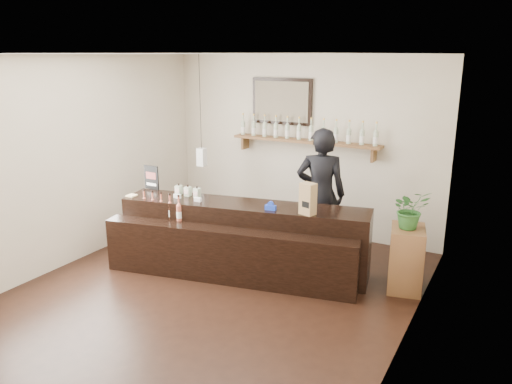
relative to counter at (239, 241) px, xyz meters
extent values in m
plane|color=black|center=(0.03, -0.58, -0.43)|extent=(5.00, 5.00, 0.00)
plane|color=beige|center=(0.03, 1.92, 0.97)|extent=(4.50, 0.00, 4.50)
plane|color=beige|center=(0.03, -3.08, 0.97)|extent=(4.50, 0.00, 4.50)
plane|color=beige|center=(-2.22, -0.58, 0.97)|extent=(0.00, 5.00, 5.00)
plane|color=beige|center=(2.28, -0.58, 0.97)|extent=(0.00, 5.00, 5.00)
plane|color=white|center=(0.03, -0.58, 2.37)|extent=(5.00, 5.00, 0.00)
cube|color=brown|center=(0.13, 1.79, 1.07)|extent=(2.40, 0.25, 0.04)
cube|color=brown|center=(-0.95, 1.82, 0.95)|extent=(0.04, 0.20, 0.20)
cube|color=brown|center=(1.21, 1.82, 0.95)|extent=(0.04, 0.20, 0.20)
cube|color=black|center=(-0.32, 1.89, 1.65)|extent=(1.02, 0.04, 0.72)
cube|color=#473E2E|center=(-0.32, 1.87, 1.65)|extent=(0.92, 0.01, 0.62)
cube|color=white|center=(-1.27, 1.02, 0.82)|extent=(0.12, 0.12, 0.28)
cylinder|color=black|center=(-1.27, 1.02, 1.66)|extent=(0.01, 0.01, 1.41)
cylinder|color=beige|center=(-0.97, 1.79, 1.19)|extent=(0.07, 0.07, 0.20)
cone|color=beige|center=(-0.97, 1.79, 1.32)|extent=(0.07, 0.07, 0.05)
cylinder|color=beige|center=(-0.97, 1.79, 1.38)|extent=(0.02, 0.02, 0.07)
cylinder|color=gold|center=(-0.97, 1.79, 1.43)|extent=(0.03, 0.03, 0.02)
cylinder|color=white|center=(-0.97, 1.79, 1.17)|extent=(0.07, 0.07, 0.09)
cylinder|color=beige|center=(-0.77, 1.79, 1.19)|extent=(0.07, 0.07, 0.20)
cone|color=beige|center=(-0.77, 1.79, 1.32)|extent=(0.07, 0.07, 0.05)
cylinder|color=beige|center=(-0.77, 1.79, 1.38)|extent=(0.02, 0.02, 0.07)
cylinder|color=gold|center=(-0.77, 1.79, 1.43)|extent=(0.03, 0.03, 0.02)
cylinder|color=white|center=(-0.77, 1.79, 1.17)|extent=(0.07, 0.07, 0.09)
cylinder|color=beige|center=(-0.57, 1.79, 1.19)|extent=(0.07, 0.07, 0.20)
cone|color=beige|center=(-0.57, 1.79, 1.32)|extent=(0.07, 0.07, 0.05)
cylinder|color=beige|center=(-0.57, 1.79, 1.38)|extent=(0.02, 0.02, 0.07)
cylinder|color=gold|center=(-0.57, 1.79, 1.43)|extent=(0.03, 0.03, 0.02)
cylinder|color=white|center=(-0.57, 1.79, 1.17)|extent=(0.07, 0.07, 0.09)
cylinder|color=beige|center=(-0.37, 1.79, 1.19)|extent=(0.07, 0.07, 0.20)
cone|color=beige|center=(-0.37, 1.79, 1.32)|extent=(0.07, 0.07, 0.05)
cylinder|color=beige|center=(-0.37, 1.79, 1.38)|extent=(0.02, 0.02, 0.07)
cylinder|color=gold|center=(-0.37, 1.79, 1.43)|extent=(0.03, 0.03, 0.02)
cylinder|color=white|center=(-0.37, 1.79, 1.17)|extent=(0.07, 0.07, 0.09)
cylinder|color=beige|center=(-0.17, 1.79, 1.19)|extent=(0.07, 0.07, 0.20)
cone|color=beige|center=(-0.17, 1.79, 1.32)|extent=(0.07, 0.07, 0.05)
cylinder|color=beige|center=(-0.17, 1.79, 1.38)|extent=(0.02, 0.02, 0.07)
cylinder|color=gold|center=(-0.17, 1.79, 1.43)|extent=(0.03, 0.03, 0.02)
cylinder|color=white|center=(-0.17, 1.79, 1.17)|extent=(0.07, 0.07, 0.09)
cylinder|color=beige|center=(0.03, 1.79, 1.19)|extent=(0.07, 0.07, 0.20)
cone|color=beige|center=(0.03, 1.79, 1.32)|extent=(0.07, 0.07, 0.05)
cylinder|color=beige|center=(0.03, 1.79, 1.38)|extent=(0.02, 0.02, 0.07)
cylinder|color=gold|center=(0.03, 1.79, 1.43)|extent=(0.03, 0.03, 0.02)
cylinder|color=white|center=(0.03, 1.79, 1.17)|extent=(0.07, 0.07, 0.09)
cylinder|color=beige|center=(0.23, 1.79, 1.19)|extent=(0.07, 0.07, 0.20)
cone|color=beige|center=(0.23, 1.79, 1.32)|extent=(0.07, 0.07, 0.05)
cylinder|color=beige|center=(0.23, 1.79, 1.38)|extent=(0.02, 0.02, 0.07)
cylinder|color=gold|center=(0.23, 1.79, 1.43)|extent=(0.03, 0.03, 0.02)
cylinder|color=white|center=(0.23, 1.79, 1.17)|extent=(0.07, 0.07, 0.09)
cylinder|color=beige|center=(0.43, 1.79, 1.19)|extent=(0.07, 0.07, 0.20)
cone|color=beige|center=(0.43, 1.79, 1.32)|extent=(0.07, 0.07, 0.05)
cylinder|color=beige|center=(0.43, 1.79, 1.38)|extent=(0.02, 0.02, 0.07)
cylinder|color=gold|center=(0.43, 1.79, 1.43)|extent=(0.03, 0.03, 0.02)
cylinder|color=white|center=(0.43, 1.79, 1.17)|extent=(0.07, 0.07, 0.09)
cylinder|color=beige|center=(0.63, 1.79, 1.19)|extent=(0.07, 0.07, 0.20)
cone|color=beige|center=(0.63, 1.79, 1.32)|extent=(0.07, 0.07, 0.05)
cylinder|color=beige|center=(0.63, 1.79, 1.38)|extent=(0.02, 0.02, 0.07)
cylinder|color=gold|center=(0.63, 1.79, 1.43)|extent=(0.03, 0.03, 0.02)
cylinder|color=white|center=(0.63, 1.79, 1.17)|extent=(0.07, 0.07, 0.09)
cylinder|color=beige|center=(0.83, 1.79, 1.19)|extent=(0.07, 0.07, 0.20)
cone|color=beige|center=(0.83, 1.79, 1.32)|extent=(0.07, 0.07, 0.05)
cylinder|color=beige|center=(0.83, 1.79, 1.38)|extent=(0.02, 0.02, 0.07)
cylinder|color=gold|center=(0.83, 1.79, 1.43)|extent=(0.03, 0.03, 0.02)
cylinder|color=white|center=(0.83, 1.79, 1.17)|extent=(0.07, 0.07, 0.09)
cylinder|color=beige|center=(1.03, 1.79, 1.19)|extent=(0.07, 0.07, 0.20)
cone|color=beige|center=(1.03, 1.79, 1.32)|extent=(0.07, 0.07, 0.05)
cylinder|color=beige|center=(1.03, 1.79, 1.38)|extent=(0.02, 0.02, 0.07)
cylinder|color=gold|center=(1.03, 1.79, 1.43)|extent=(0.03, 0.03, 0.02)
cylinder|color=white|center=(1.03, 1.79, 1.17)|extent=(0.07, 0.07, 0.09)
cylinder|color=beige|center=(1.23, 1.79, 1.19)|extent=(0.07, 0.07, 0.20)
cone|color=beige|center=(1.23, 1.79, 1.32)|extent=(0.07, 0.07, 0.05)
cylinder|color=beige|center=(1.23, 1.79, 1.38)|extent=(0.02, 0.02, 0.07)
cylinder|color=gold|center=(1.23, 1.79, 1.43)|extent=(0.03, 0.03, 0.02)
cylinder|color=white|center=(1.23, 1.79, 1.17)|extent=(0.07, 0.07, 0.09)
cube|color=black|center=(0.01, 0.12, 0.03)|extent=(3.33, 1.22, 0.92)
cube|color=black|center=(0.01, -0.31, -0.08)|extent=(3.27, 0.93, 0.69)
cube|color=white|center=(-0.91, -0.09, 0.51)|extent=(0.10, 0.04, 0.05)
cube|color=white|center=(-0.57, -0.09, 0.51)|extent=(0.10, 0.04, 0.05)
cube|color=beige|center=(-1.52, -0.31, 0.32)|extent=(0.12, 0.12, 0.12)
cube|color=beige|center=(-1.52, -0.31, 0.44)|extent=(0.12, 0.12, 0.12)
cube|color=beige|center=(-1.01, 0.07, 0.55)|extent=(0.08, 0.08, 0.13)
cube|color=beige|center=(-1.01, 0.03, 0.55)|extent=(0.07, 0.00, 0.06)
cylinder|color=black|center=(-1.01, 0.07, 0.63)|extent=(0.02, 0.02, 0.03)
cube|color=beige|center=(-0.85, 0.07, 0.55)|extent=(0.08, 0.08, 0.13)
cube|color=beige|center=(-0.85, 0.03, 0.55)|extent=(0.07, 0.00, 0.06)
cylinder|color=black|center=(-0.85, 0.07, 0.63)|extent=(0.02, 0.02, 0.03)
cube|color=beige|center=(-0.70, 0.07, 0.55)|extent=(0.08, 0.08, 0.13)
cube|color=beige|center=(-0.70, 0.03, 0.55)|extent=(0.07, 0.00, 0.06)
cylinder|color=black|center=(-0.70, 0.07, 0.63)|extent=(0.02, 0.02, 0.03)
cylinder|color=#B9563E|center=(-1.30, -0.31, 0.37)|extent=(0.07, 0.07, 0.20)
cone|color=#B9563E|center=(-1.30, -0.31, 0.49)|extent=(0.07, 0.07, 0.05)
cylinder|color=#B9563E|center=(-1.30, -0.31, 0.55)|extent=(0.02, 0.02, 0.07)
cylinder|color=black|center=(-1.30, -0.31, 0.60)|extent=(0.03, 0.03, 0.02)
cylinder|color=white|center=(-1.30, -0.31, 0.35)|extent=(0.07, 0.07, 0.09)
cylinder|color=#B9563E|center=(-1.15, -0.31, 0.37)|extent=(0.07, 0.07, 0.20)
cone|color=#B9563E|center=(-1.15, -0.31, 0.49)|extent=(0.07, 0.07, 0.05)
cylinder|color=#B9563E|center=(-1.15, -0.31, 0.55)|extent=(0.02, 0.02, 0.07)
cylinder|color=black|center=(-1.15, -0.31, 0.60)|extent=(0.03, 0.03, 0.02)
cylinder|color=white|center=(-1.15, -0.31, 0.35)|extent=(0.07, 0.07, 0.09)
cylinder|color=#B9563E|center=(-1.01, -0.31, 0.37)|extent=(0.07, 0.07, 0.20)
cone|color=#B9563E|center=(-1.01, -0.31, 0.49)|extent=(0.07, 0.07, 0.05)
cylinder|color=#B9563E|center=(-1.01, -0.31, 0.55)|extent=(0.02, 0.02, 0.07)
cylinder|color=black|center=(-1.01, -0.31, 0.60)|extent=(0.03, 0.03, 0.02)
cylinder|color=white|center=(-1.01, -0.31, 0.35)|extent=(0.07, 0.07, 0.09)
cylinder|color=#B9563E|center=(-0.86, -0.31, 0.37)|extent=(0.07, 0.07, 0.20)
cone|color=#B9563E|center=(-0.86, -0.31, 0.49)|extent=(0.07, 0.07, 0.05)
cylinder|color=#B9563E|center=(-0.86, -0.31, 0.55)|extent=(0.02, 0.02, 0.07)
cylinder|color=black|center=(-0.86, -0.31, 0.60)|extent=(0.03, 0.03, 0.02)
cylinder|color=white|center=(-0.86, -0.31, 0.35)|extent=(0.07, 0.07, 0.09)
cylinder|color=#B9563E|center=(-0.72, -0.31, 0.37)|extent=(0.07, 0.07, 0.20)
cone|color=#B9563E|center=(-0.72, -0.31, 0.49)|extent=(0.07, 0.07, 0.05)
cylinder|color=#B9563E|center=(-0.72, -0.31, 0.55)|extent=(0.02, 0.02, 0.07)
cylinder|color=black|center=(-0.72, -0.31, 0.60)|extent=(0.03, 0.03, 0.02)
cylinder|color=white|center=(-0.72, -0.31, 0.35)|extent=(0.07, 0.07, 0.09)
cube|color=black|center=(-1.51, 0.11, 0.66)|extent=(0.25, 0.02, 0.35)
cube|color=brown|center=(-1.51, 0.10, 0.69)|extent=(0.18, 0.01, 0.10)
cube|color=white|center=(-1.51, 0.10, 0.56)|extent=(0.18, 0.01, 0.04)
cube|color=olive|center=(0.91, 0.11, 0.68)|extent=(0.21, 0.18, 0.39)
cube|color=black|center=(0.91, 0.04, 0.62)|extent=(0.11, 0.03, 0.08)
cube|color=#1B3BC0|center=(0.44, 0.04, 0.52)|extent=(0.14, 0.07, 0.06)
cylinder|color=#1B3BC0|center=(0.44, 0.04, 0.56)|extent=(0.08, 0.04, 0.07)
cube|color=brown|center=(2.03, 0.55, -0.04)|extent=(0.50, 0.62, 0.79)
imported|color=#2B5F26|center=(2.03, 0.55, 0.60)|extent=(0.57, 0.56, 0.48)
imported|color=black|center=(0.74, 0.97, 0.62)|extent=(0.88, 0.72, 2.10)
camera|label=1|loc=(3.13, -5.26, 2.36)|focal=35.00mm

